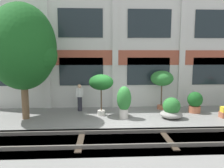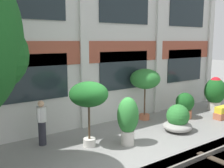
# 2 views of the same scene
# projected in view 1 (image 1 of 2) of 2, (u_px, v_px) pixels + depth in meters

# --- Properties ---
(ground_plane) EXTENTS (80.00, 80.00, 0.00)m
(ground_plane) POSITION_uv_depth(u_px,v_px,m) (119.00, 120.00, 10.93)
(ground_plane) COLOR gray
(apartment_facade) EXTENTS (16.98, 0.64, 8.24)m
(apartment_facade) POSITION_uv_depth(u_px,v_px,m) (115.00, 41.00, 13.48)
(apartment_facade) COLOR silver
(apartment_facade) RESTS_ON ground
(rail_tracks) EXTENTS (24.62, 2.80, 0.43)m
(rail_tracks) POSITION_uv_depth(u_px,v_px,m) (124.00, 143.00, 8.41)
(rail_tracks) COLOR #4C473F
(rail_tracks) RESTS_ON ground
(broadleaf_tree) EXTENTS (3.48, 3.32, 5.79)m
(broadleaf_tree) POSITION_uv_depth(u_px,v_px,m) (22.00, 49.00, 10.80)
(broadleaf_tree) COLOR brown
(broadleaf_tree) RESTS_ON ground
(potted_plant_stone_basin) EXTENTS (0.84, 0.84, 1.19)m
(potted_plant_stone_basin) POSITION_uv_depth(u_px,v_px,m) (195.00, 101.00, 12.38)
(potted_plant_stone_basin) COLOR #B76647
(potted_plant_stone_basin) RESTS_ON ground
(potted_plant_wide_bowl) EXTENTS (1.15, 1.15, 1.09)m
(potted_plant_wide_bowl) POSITION_uv_depth(u_px,v_px,m) (171.00, 109.00, 11.29)
(potted_plant_wide_bowl) COLOR gray
(potted_plant_wide_bowl) RESTS_ON ground
(potted_plant_low_pan) EXTENTS (1.31, 1.31, 2.24)m
(potted_plant_low_pan) POSITION_uv_depth(u_px,v_px,m) (101.00, 83.00, 11.65)
(potted_plant_low_pan) COLOR beige
(potted_plant_low_pan) RESTS_ON ground
(potted_plant_glazed_jar) EXTENTS (0.74, 0.74, 1.68)m
(potted_plant_glazed_jar) POSITION_uv_depth(u_px,v_px,m) (124.00, 101.00, 11.20)
(potted_plant_glazed_jar) COLOR beige
(potted_plant_glazed_jar) RESTS_ON ground
(potted_plant_tall_urn) EXTENTS (1.36, 1.36, 2.33)m
(potted_plant_tall_urn) POSITION_uv_depth(u_px,v_px,m) (162.00, 79.00, 13.04)
(potted_plant_tall_urn) COLOR #B76647
(potted_plant_tall_urn) RESTS_ON ground
(resident_by_doorway) EXTENTS (0.41, 0.40, 1.57)m
(resident_by_doorway) POSITION_uv_depth(u_px,v_px,m) (80.00, 97.00, 12.74)
(resident_by_doorway) COLOR #282833
(resident_by_doorway) RESTS_ON ground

